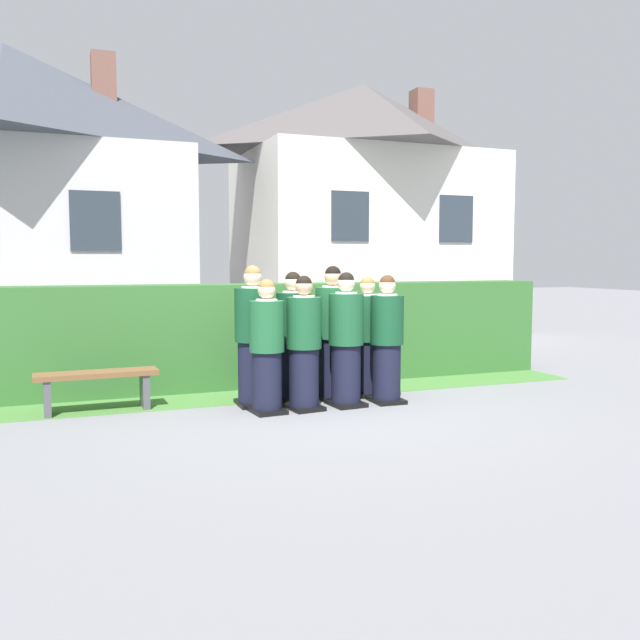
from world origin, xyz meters
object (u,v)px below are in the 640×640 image
(student_rear_row_0, at_px, (253,339))
(student_front_row_3, at_px, (387,342))
(student_front_row_2, at_px, (346,342))
(student_front_row_1, at_px, (304,346))
(student_front_row_0, at_px, (267,350))
(student_rear_row_1, at_px, (293,340))
(wooden_bench, at_px, (97,382))
(student_rear_row_2, at_px, (333,336))
(student_rear_row_3, at_px, (367,339))

(student_rear_row_0, bearing_deg, student_front_row_3, -14.97)
(student_front_row_2, height_order, student_rear_row_0, student_rear_row_0)
(student_front_row_1, bearing_deg, student_front_row_0, -178.43)
(student_front_row_3, height_order, student_rear_row_0, student_rear_row_0)
(student_rear_row_1, bearing_deg, student_rear_row_0, -176.64)
(student_front_row_0, bearing_deg, student_front_row_1, 1.57)
(student_front_row_0, bearing_deg, student_front_row_3, 0.87)
(student_front_row_2, distance_m, wooden_bench, 3.00)
(student_front_row_0, relative_size, student_front_row_1, 0.98)
(student_front_row_2, bearing_deg, student_rear_row_2, 89.74)
(student_front_row_2, height_order, student_rear_row_2, student_rear_row_2)
(student_rear_row_2, bearing_deg, student_rear_row_1, 177.29)
(student_rear_row_1, relative_size, wooden_bench, 1.17)
(student_front_row_3, bearing_deg, student_front_row_2, 179.70)
(student_front_row_1, bearing_deg, student_rear_row_1, 86.95)
(student_front_row_1, relative_size, student_front_row_2, 0.98)
(student_front_row_1, xyz_separation_m, student_rear_row_3, (1.07, 0.51, -0.01))
(student_rear_row_0, bearing_deg, wooden_bench, 170.31)
(student_front_row_2, bearing_deg, student_rear_row_3, 43.82)
(student_front_row_3, bearing_deg, student_front_row_0, -179.13)
(student_rear_row_0, distance_m, student_rear_row_3, 1.58)
(student_rear_row_3, relative_size, wooden_bench, 1.12)
(student_front_row_3, xyz_separation_m, student_rear_row_2, (-0.55, 0.44, 0.06))
(student_front_row_3, distance_m, student_rear_row_0, 1.67)
(student_front_row_2, bearing_deg, student_front_row_0, -178.49)
(student_front_row_1, bearing_deg, student_front_row_3, 0.57)
(student_front_row_0, bearing_deg, student_front_row_2, 1.51)
(student_rear_row_3, bearing_deg, student_rear_row_0, -177.60)
(student_front_row_0, xyz_separation_m, student_front_row_3, (1.57, 0.02, 0.02))
(student_front_row_0, xyz_separation_m, student_front_row_2, (1.02, 0.03, 0.04))
(student_front_row_0, distance_m, wooden_bench, 2.05)
(student_front_row_0, bearing_deg, student_rear_row_1, 44.80)
(student_front_row_3, bearing_deg, student_front_row_1, -179.43)
(student_rear_row_2, bearing_deg, student_rear_row_0, -179.67)
(student_rear_row_1, distance_m, student_rear_row_2, 0.53)
(student_front_row_2, distance_m, student_rear_row_0, 1.14)
(student_front_row_0, relative_size, student_rear_row_3, 0.99)
(student_rear_row_1, relative_size, student_rear_row_3, 1.04)
(student_rear_row_0, bearing_deg, student_rear_row_1, 3.36)
(student_front_row_2, relative_size, student_rear_row_3, 1.04)
(student_front_row_3, height_order, student_rear_row_3, student_front_row_3)
(student_front_row_2, xyz_separation_m, wooden_bench, (-2.88, 0.74, -0.43))
(student_rear_row_1, bearing_deg, student_front_row_3, -23.12)
(student_front_row_3, distance_m, wooden_bench, 3.54)
(student_front_row_1, bearing_deg, student_rear_row_0, 138.76)
(student_front_row_3, height_order, wooden_bench, student_front_row_3)
(student_front_row_1, bearing_deg, student_front_row_2, 1.45)
(student_front_row_2, xyz_separation_m, student_rear_row_3, (0.51, 0.49, -0.03))
(student_front_row_1, height_order, student_rear_row_1, student_rear_row_1)
(student_front_row_0, relative_size, student_rear_row_1, 0.95)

